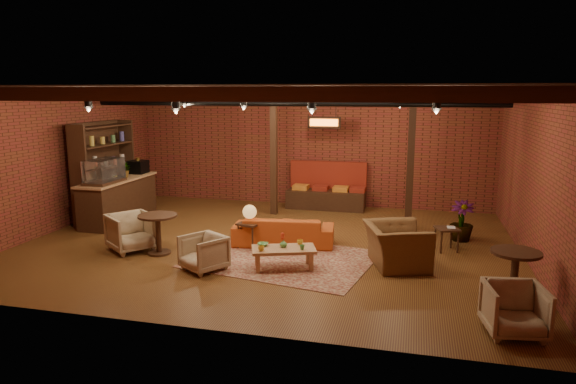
% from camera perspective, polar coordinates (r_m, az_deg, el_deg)
% --- Properties ---
extents(floor, '(10.00, 10.00, 0.00)m').
position_cam_1_polar(floor, '(10.78, -2.18, -5.74)').
color(floor, '#441F11').
rests_on(floor, ground).
extents(ceiling, '(10.00, 8.00, 0.02)m').
position_cam_1_polar(ceiling, '(10.32, -2.32, 11.53)').
color(ceiling, black).
rests_on(ceiling, wall_back).
extents(wall_back, '(10.00, 0.02, 3.20)m').
position_cam_1_polar(wall_back, '(14.28, 2.25, 4.96)').
color(wall_back, brown).
rests_on(wall_back, ground).
extents(wall_front, '(10.00, 0.02, 3.20)m').
position_cam_1_polar(wall_front, '(6.75, -11.77, -2.11)').
color(wall_front, brown).
rests_on(wall_front, ground).
extents(wall_left, '(0.02, 8.00, 3.20)m').
position_cam_1_polar(wall_left, '(12.75, -24.40, 3.26)').
color(wall_left, brown).
rests_on(wall_left, ground).
extents(wall_right, '(0.02, 8.00, 3.20)m').
position_cam_1_polar(wall_right, '(10.24, 25.72, 1.47)').
color(wall_right, brown).
rests_on(wall_right, ground).
extents(ceiling_beams, '(9.80, 6.40, 0.22)m').
position_cam_1_polar(ceiling_beams, '(10.32, -2.31, 10.87)').
color(ceiling_beams, black).
rests_on(ceiling_beams, ceiling).
extents(ceiling_pipe, '(9.60, 0.12, 0.12)m').
position_cam_1_polar(ceiling_pipe, '(11.87, -0.11, 9.78)').
color(ceiling_pipe, black).
rests_on(ceiling_pipe, ceiling).
extents(post_left, '(0.16, 0.16, 3.20)m').
position_cam_1_polar(post_left, '(13.07, -1.59, 4.40)').
color(post_left, black).
rests_on(post_left, ground).
extents(post_right, '(0.16, 0.16, 3.20)m').
position_cam_1_polar(post_right, '(12.00, 13.48, 3.51)').
color(post_right, black).
rests_on(post_right, ground).
extents(service_counter, '(0.80, 2.50, 1.60)m').
position_cam_1_polar(service_counter, '(13.16, -18.36, 0.36)').
color(service_counter, black).
rests_on(service_counter, ground).
extents(plant_counter, '(0.35, 0.39, 0.30)m').
position_cam_1_polar(plant_counter, '(13.21, -17.65, 2.29)').
color(plant_counter, '#337F33').
rests_on(plant_counter, service_counter).
extents(shelving_hutch, '(0.52, 2.00, 2.40)m').
position_cam_1_polar(shelving_hutch, '(13.39, -19.69, 2.19)').
color(shelving_hutch, black).
rests_on(shelving_hutch, ground).
extents(banquette, '(2.10, 0.70, 1.00)m').
position_cam_1_polar(banquette, '(13.90, 4.26, 0.18)').
color(banquette, maroon).
rests_on(banquette, ground).
extents(service_sign, '(0.86, 0.06, 0.30)m').
position_cam_1_polar(service_sign, '(13.23, 4.04, 7.72)').
color(service_sign, orange).
rests_on(service_sign, ceiling).
extents(ceiling_spotlights, '(6.40, 4.40, 0.28)m').
position_cam_1_polar(ceiling_spotlights, '(10.32, -2.30, 9.65)').
color(ceiling_spotlights, black).
rests_on(ceiling_spotlights, ceiling).
extents(rug, '(3.65, 3.03, 0.01)m').
position_cam_1_polar(rug, '(9.79, -0.57, -7.45)').
color(rug, maroon).
rests_on(rug, floor).
extents(sofa, '(2.14, 1.06, 0.60)m').
position_cam_1_polar(sofa, '(10.61, -0.49, -4.32)').
color(sofa, '#AA4417').
rests_on(sofa, floor).
extents(coffee_table, '(1.25, 0.90, 0.64)m').
position_cam_1_polar(coffee_table, '(9.19, -0.56, -6.47)').
color(coffee_table, '#996B47').
rests_on(coffee_table, floor).
extents(side_table_lamp, '(0.52, 0.52, 0.89)m').
position_cam_1_polar(side_table_lamp, '(10.34, -4.28, -2.59)').
color(side_table_lamp, black).
rests_on(side_table_lamp, floor).
extents(round_table_left, '(0.75, 0.75, 0.78)m').
position_cam_1_polar(round_table_left, '(10.28, -14.24, -3.84)').
color(round_table_left, black).
rests_on(round_table_left, floor).
extents(armchair_a, '(1.08, 1.09, 0.83)m').
position_cam_1_polar(armchair_a, '(10.68, -17.02, -4.08)').
color(armchair_a, beige).
rests_on(armchair_a, floor).
extents(armchair_b, '(0.91, 0.90, 0.70)m').
position_cam_1_polar(armchair_b, '(9.24, -9.38, -6.49)').
color(armchair_b, beige).
rests_on(armchair_b, floor).
extents(armchair_right, '(1.10, 1.36, 1.03)m').
position_cam_1_polar(armchair_right, '(9.48, 11.98, -5.08)').
color(armchair_right, brown).
rests_on(armchair_right, floor).
extents(side_table_book, '(0.53, 0.53, 0.49)m').
position_cam_1_polar(side_table_book, '(10.66, 17.25, -4.01)').
color(side_table_book, black).
rests_on(side_table_book, floor).
extents(round_table_right, '(0.71, 0.71, 0.84)m').
position_cam_1_polar(round_table_right, '(8.30, 23.88, -7.84)').
color(round_table_right, black).
rests_on(round_table_right, floor).
extents(armchair_far, '(0.81, 0.77, 0.74)m').
position_cam_1_polar(armchair_far, '(7.41, 23.90, -11.65)').
color(armchair_far, beige).
rests_on(armchair_far, floor).
extents(plant_tall, '(1.47, 1.47, 2.58)m').
position_cam_1_polar(plant_tall, '(11.30, 19.00, 1.17)').
color(plant_tall, '#4C7F4C').
rests_on(plant_tall, floor).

